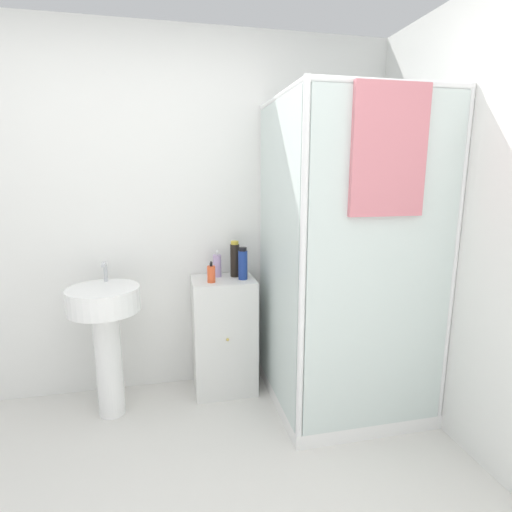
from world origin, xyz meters
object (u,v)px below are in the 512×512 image
object	(u,v)px
shampoo_bottle_tall_black	(235,259)
shampoo_bottle_blue	(243,264)
soap_dispenser	(211,274)
lotion_bottle_white	(217,265)
sink	(106,325)

from	to	relation	value
shampoo_bottle_tall_black	shampoo_bottle_blue	distance (m)	0.10
soap_dispenser	shampoo_bottle_tall_black	world-z (taller)	shampoo_bottle_tall_black
soap_dispenser	lotion_bottle_white	xyz separation A→B (m)	(0.06, 0.14, 0.02)
shampoo_bottle_tall_black	shampoo_bottle_blue	xyz separation A→B (m)	(0.04, -0.09, -0.02)
soap_dispenser	lotion_bottle_white	bearing A→B (deg)	67.93
shampoo_bottle_blue	lotion_bottle_white	bearing A→B (deg)	146.04
soap_dispenser	lotion_bottle_white	size ratio (longest dim) A/B	0.76
sink	shampoo_bottle_tall_black	distance (m)	0.95
sink	lotion_bottle_white	world-z (taller)	lotion_bottle_white
sink	shampoo_bottle_tall_black	size ratio (longest dim) A/B	3.89
sink	lotion_bottle_white	distance (m)	0.83
sink	shampoo_bottle_blue	size ratio (longest dim) A/B	4.44
lotion_bottle_white	sink	bearing A→B (deg)	-163.43
soap_dispenser	shampoo_bottle_tall_black	distance (m)	0.23
sink	shampoo_bottle_blue	world-z (taller)	shampoo_bottle_blue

